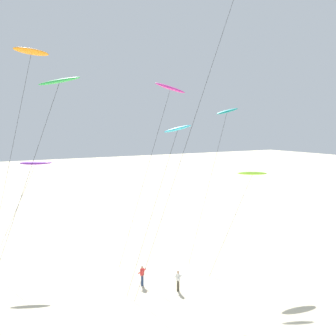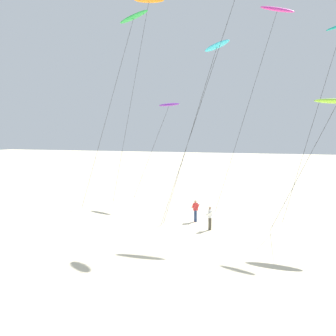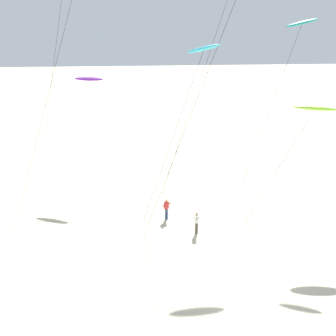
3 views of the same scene
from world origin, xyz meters
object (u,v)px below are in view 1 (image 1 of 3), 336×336
(kite_cyan, at_px, (177,130))
(kite_lime, at_px, (252,174))
(kite_green, at_px, (59,83))
(kite_purple, at_px, (35,164))
(kite_orange, at_px, (31,53))
(kite_flyer_nearest, at_px, (178,280))
(kite_magenta, at_px, (170,89))
(kite_flyer_middle, at_px, (142,275))
(kite_teal, at_px, (227,114))

(kite_cyan, relative_size, kite_lime, 1.45)
(kite_green, bearing_deg, kite_purple, 90.72)
(kite_green, distance_m, kite_purple, 10.32)
(kite_orange, height_order, kite_flyer_nearest, kite_orange)
(kite_magenta, height_order, kite_orange, kite_orange)
(kite_orange, distance_m, kite_flyer_middle, 20.35)
(kite_magenta, bearing_deg, kite_cyan, -116.06)
(kite_purple, bearing_deg, kite_flyer_nearest, -55.65)
(kite_cyan, height_order, kite_purple, kite_cyan)
(kite_green, distance_m, kite_cyan, 9.53)
(kite_flyer_nearest, bearing_deg, kite_green, 153.84)
(kite_green, bearing_deg, kite_magenta, 14.15)
(kite_orange, xyz_separation_m, kite_teal, (16.99, -4.27, -4.80))
(kite_magenta, height_order, kite_flyer_middle, kite_magenta)
(kite_green, height_order, kite_flyer_nearest, kite_green)
(kite_teal, relative_size, kite_flyer_middle, 8.88)
(kite_orange, distance_m, kite_purple, 9.90)
(kite_magenta, relative_size, kite_teal, 1.16)
(kite_lime, distance_m, kite_flyer_middle, 12.97)
(kite_cyan, distance_m, kite_purple, 14.33)
(kite_lime, xyz_separation_m, kite_teal, (-0.03, 3.71, 5.37))
(kite_lime, height_order, kite_teal, kite_teal)
(kite_purple, distance_m, kite_flyer_middle, 14.17)
(kite_flyer_nearest, bearing_deg, kite_flyer_middle, 128.37)
(kite_green, height_order, kite_magenta, kite_magenta)
(kite_orange, xyz_separation_m, kite_flyer_middle, (6.88, -6.29, -18.09))
(kite_purple, xyz_separation_m, kite_flyer_nearest, (8.07, -11.81, -8.71))
(kite_orange, relative_size, kite_flyer_middle, 11.70)
(kite_cyan, relative_size, kite_orange, 0.68)
(kite_orange, bearing_deg, kite_cyan, -42.29)
(kite_magenta, xyz_separation_m, kite_lime, (4.95, -5.98, -7.61))
(kite_magenta, relative_size, kite_cyan, 1.29)
(kite_flyer_nearest, bearing_deg, kite_orange, 135.26)
(kite_flyer_nearest, bearing_deg, kite_cyan, 68.75)
(kite_magenta, xyz_separation_m, kite_flyer_middle, (-5.18, -4.29, -15.53))
(kite_flyer_nearest, xyz_separation_m, kite_flyer_middle, (-1.94, 2.45, 0.00))
(kite_teal, bearing_deg, kite_cyan, -153.65)
(kite_green, relative_size, kite_flyer_middle, 10.08)
(kite_flyer_nearest, bearing_deg, kite_purple, 124.35)
(kite_magenta, xyz_separation_m, kite_flyer_nearest, (-3.24, -6.74, -15.53))
(kite_orange, xyz_separation_m, kite_purple, (0.75, 3.06, -9.38))
(kite_teal, height_order, kite_flyer_nearest, kite_teal)
(kite_cyan, bearing_deg, kite_flyer_middle, 138.18)
(kite_lime, bearing_deg, kite_cyan, -178.37)
(kite_magenta, height_order, kite_cyan, kite_magenta)
(kite_orange, relative_size, kite_purple, 1.98)
(kite_orange, bearing_deg, kite_green, -80.00)
(kite_green, bearing_deg, kite_teal, 1.97)
(kite_purple, bearing_deg, kite_green, -89.28)
(kite_green, height_order, kite_orange, kite_orange)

